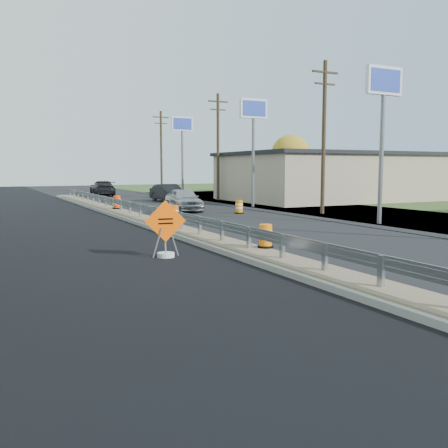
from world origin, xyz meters
name	(u,v)px	position (x,y,z in m)	size (l,w,h in m)	color
ground	(222,247)	(0.00, 0.00, 0.00)	(140.00, 140.00, 0.00)	black
milled_overlay	(56,225)	(-4.40, 10.00, 0.01)	(7.20, 120.00, 0.01)	black
median	(152,223)	(0.00, 8.00, 0.11)	(1.60, 55.00, 0.23)	gray
guardrail	(146,209)	(0.00, 9.00, 0.73)	(0.10, 46.15, 0.72)	silver
retail_building_near	(331,176)	(20.99, 20.00, 2.16)	(18.50, 12.50, 4.27)	tan
pylon_sign_south	(383,95)	(10.50, 3.00, 6.48)	(2.20, 0.30, 7.90)	slate
pylon_sign_mid	(253,119)	(10.50, 16.00, 6.48)	(2.20, 0.30, 7.90)	slate
pylon_sign_north	(182,131)	(10.50, 30.00, 6.48)	(2.20, 0.30, 7.90)	slate
utility_pole_smid	(324,135)	(11.50, 9.00, 4.93)	(1.90, 0.26, 9.40)	#473523
utility_pole_nmid	(218,145)	(11.50, 24.00, 4.93)	(1.90, 0.26, 9.40)	#473523
utility_pole_north	(161,150)	(11.50, 39.00, 4.93)	(1.90, 0.26, 9.40)	#473523
tree_far_yellow	(291,154)	(26.00, 34.00, 4.54)	(4.62, 4.62, 6.86)	#473523
caution_sign	(166,243)	(-2.61, -1.21, 0.47)	(1.33, 0.56, 1.84)	white
barrel_median_near	(266,236)	(0.55, -2.16, 0.60)	(0.53, 0.53, 0.78)	black
barrel_median_mid	(174,214)	(0.55, 6.34, 0.64)	(0.58, 0.58, 0.85)	black
barrel_median_far	(117,203)	(0.25, 15.92, 0.64)	(0.59, 0.59, 0.86)	black
barrel_shoulder_near	(239,207)	(7.00, 11.67, 0.41)	(0.58, 0.58, 0.85)	black
car_silver	(184,199)	(4.59, 15.07, 0.77)	(1.82, 4.51, 1.54)	#ACADB1
car_dark_mid	(169,193)	(6.97, 24.43, 0.76)	(1.60, 4.60, 1.52)	black
car_dark_far	(103,188)	(3.94, 36.05, 0.79)	(2.22, 5.45, 1.58)	black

